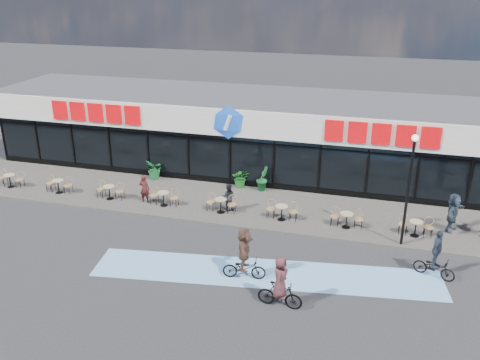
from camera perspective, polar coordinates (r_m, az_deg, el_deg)
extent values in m
plane|color=#28282B|center=(23.09, -6.07, -7.04)|extent=(120.00, 120.00, 0.00)
cube|color=#54504A|center=(26.85, -2.61, -2.48)|extent=(44.00, 5.00, 0.10)
cube|color=#76ADE0|center=(20.83, 2.89, -10.41)|extent=(14.17, 4.13, 0.01)
cube|color=black|center=(31.24, 0.45, 3.98)|extent=(30.00, 6.00, 3.00)
cube|color=white|center=(30.48, 0.39, 7.92)|extent=(30.60, 6.30, 1.50)
cube|color=#47474C|center=(30.44, 0.47, 9.45)|extent=(30.60, 6.30, 0.10)
cube|color=navy|center=(27.99, -1.16, 5.14)|extent=(30.60, 0.08, 0.18)
cube|color=black|center=(28.12, -1.15, 4.37)|extent=(30.00, 0.06, 0.08)
cube|color=black|center=(28.96, -1.11, -0.25)|extent=(30.00, 0.10, 0.40)
cube|color=#BF070B|center=(30.75, -15.88, 7.31)|extent=(5.63, 0.18, 1.10)
cube|color=#BF070B|center=(26.45, 15.58, 5.02)|extent=(5.63, 0.18, 1.10)
ellipsoid|color=blue|center=(27.54, -1.33, 6.49)|extent=(1.90, 0.24, 1.90)
cylinder|color=black|center=(35.60, -25.03, 4.15)|extent=(0.10, 0.10, 3.00)
cylinder|color=black|center=(34.06, -21.79, 3.91)|extent=(0.10, 0.10, 3.00)
cylinder|color=black|center=(32.64, -18.25, 3.64)|extent=(0.10, 0.10, 3.00)
cylinder|color=black|center=(31.35, -14.41, 3.34)|extent=(0.10, 0.10, 3.00)
cylinder|color=black|center=(30.22, -10.27, 2.99)|extent=(0.10, 0.10, 3.00)
cylinder|color=black|center=(29.26, -5.84, 2.60)|extent=(0.10, 0.10, 3.00)
cylinder|color=black|center=(28.48, -1.13, 2.16)|extent=(0.10, 0.10, 3.00)
cylinder|color=black|center=(27.91, 3.79, 1.70)|extent=(0.10, 0.10, 3.00)
cylinder|color=black|center=(27.56, 8.88, 1.20)|extent=(0.10, 0.10, 3.00)
cylinder|color=black|center=(27.43, 14.06, 0.68)|extent=(0.10, 0.10, 3.00)
cylinder|color=black|center=(27.52, 19.25, 0.16)|extent=(0.10, 0.10, 3.00)
cylinder|color=black|center=(27.84, 24.36, -0.35)|extent=(0.10, 0.10, 3.00)
cylinder|color=black|center=(22.77, 18.30, -1.52)|extent=(0.12, 0.12, 4.81)
sphere|color=#FFF2CC|center=(21.94, 19.07, 4.49)|extent=(0.28, 0.28, 0.28)
cylinder|color=tan|center=(31.10, -24.51, 0.51)|extent=(0.60, 0.60, 0.04)
cylinder|color=black|center=(31.22, -24.41, -0.09)|extent=(0.06, 0.06, 0.70)
cylinder|color=black|center=(31.34, -24.31, -0.70)|extent=(0.40, 0.40, 0.02)
cylinder|color=tan|center=(29.26, -19.81, -0.06)|extent=(0.60, 0.60, 0.04)
cylinder|color=black|center=(29.39, -19.73, -0.70)|extent=(0.06, 0.06, 0.70)
cylinder|color=black|center=(29.52, -19.64, -1.34)|extent=(0.40, 0.40, 0.02)
cylinder|color=tan|center=(27.65, -14.53, -0.71)|extent=(0.60, 0.60, 0.04)
cylinder|color=black|center=(27.78, -14.46, -1.38)|extent=(0.06, 0.06, 0.70)
cylinder|color=black|center=(27.92, -14.39, -2.05)|extent=(0.40, 0.40, 0.02)
cylinder|color=tan|center=(26.30, -8.64, -1.42)|extent=(0.60, 0.60, 0.04)
cylinder|color=black|center=(26.44, -8.60, -2.12)|extent=(0.06, 0.06, 0.70)
cylinder|color=black|center=(26.59, -8.55, -2.82)|extent=(0.40, 0.40, 0.02)
cylinder|color=tan|center=(25.27, -2.19, -2.18)|extent=(0.60, 0.60, 0.04)
cylinder|color=black|center=(25.41, -2.18, -2.90)|extent=(0.06, 0.06, 0.70)
cylinder|color=black|center=(25.57, -2.17, -3.63)|extent=(0.40, 0.40, 0.02)
cylinder|color=tan|center=(24.58, 4.72, -2.96)|extent=(0.60, 0.60, 0.04)
cylinder|color=black|center=(24.73, 4.69, -3.70)|extent=(0.06, 0.06, 0.70)
cylinder|color=black|center=(24.89, 4.67, -4.44)|extent=(0.40, 0.40, 0.02)
cylinder|color=tan|center=(24.27, 11.92, -3.73)|extent=(0.60, 0.60, 0.04)
cylinder|color=black|center=(24.42, 11.86, -4.47)|extent=(0.06, 0.06, 0.70)
cylinder|color=black|center=(24.58, 11.79, -5.22)|extent=(0.40, 0.40, 0.02)
cylinder|color=tan|center=(24.36, 19.20, -4.45)|extent=(0.60, 0.60, 0.04)
cylinder|color=black|center=(24.51, 19.10, -5.18)|extent=(0.06, 0.06, 0.70)
cylinder|color=black|center=(24.67, 19.00, -5.93)|extent=(0.40, 0.40, 0.02)
imported|color=#1F6E34|center=(29.91, -9.56, 1.16)|extent=(1.35, 1.38, 1.16)
imported|color=#1F6F26|center=(28.36, 0.08, 0.24)|extent=(1.17, 1.07, 1.09)
imported|color=#175327|center=(27.95, 2.54, 0.18)|extent=(0.73, 0.85, 1.36)
imported|color=#411717|center=(26.86, -10.67, -0.97)|extent=(0.56, 0.37, 1.51)
imported|color=black|center=(25.57, -1.31, -1.91)|extent=(0.73, 0.59, 1.40)
imported|color=#323F4E|center=(25.37, 22.79, -3.38)|extent=(1.20, 1.80, 1.86)
imported|color=black|center=(20.28, 0.48, -9.88)|extent=(1.78, 0.85, 0.90)
imported|color=brown|center=(19.83, 0.48, -7.73)|extent=(0.75, 1.68, 1.75)
imported|color=black|center=(21.78, 20.97, -9.14)|extent=(1.74, 1.13, 0.86)
imported|color=#2C3444|center=(21.38, 21.27, -7.25)|extent=(0.70, 1.02, 1.61)
imported|color=black|center=(18.74, 4.49, -12.74)|extent=(1.69, 0.59, 1.00)
imported|color=#522A2D|center=(18.33, 4.56, -10.81)|extent=(0.56, 0.82, 1.60)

